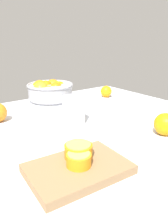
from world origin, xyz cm
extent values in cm
cube|color=silver|center=(0.00, 0.00, -1.50)|extent=(124.09, 102.14, 3.00)
cylinder|color=#99999E|center=(10.59, 40.89, 0.60)|extent=(21.90, 21.90, 1.20)
cylinder|color=#99999E|center=(10.59, 40.89, 4.97)|extent=(23.80, 23.80, 7.54)
torus|color=#99999E|center=(10.59, 40.89, 8.74)|extent=(25.00, 25.00, 1.20)
sphere|color=orange|center=(16.84, 41.78, 5.95)|extent=(7.54, 7.54, 7.54)
sphere|color=orange|center=(14.92, 45.68, 6.34)|extent=(8.53, 8.53, 8.53)
sphere|color=orange|center=(9.72, 44.31, 6.67)|extent=(7.98, 7.98, 7.98)
sphere|color=orange|center=(6.46, 44.85, 6.81)|extent=(8.65, 8.65, 8.65)
sphere|color=orange|center=(4.80, 40.35, 6.70)|extent=(8.47, 8.47, 8.47)
sphere|color=orange|center=(8.14, 37.93, 5.59)|extent=(6.96, 6.96, 6.96)
sphere|color=orange|center=(11.62, 37.79, 5.49)|extent=(7.60, 7.60, 7.60)
sphere|color=orange|center=(12.81, 38.17, 6.48)|extent=(7.53, 7.53, 7.53)
cylinder|color=white|center=(0.98, 4.00, 5.71)|extent=(8.88, 8.88, 11.43)
cylinder|color=yellow|center=(0.98, 4.00, 2.25)|extent=(7.81, 7.81, 4.50)
cube|color=olive|center=(-17.23, -24.66, 1.18)|extent=(26.47, 18.95, 2.36)
cylinder|color=orange|center=(-14.93, -21.62, 4.21)|extent=(7.60, 7.60, 3.70)
cylinder|color=#F8BD50|center=(-14.93, -21.62, 6.21)|extent=(6.69, 6.69, 0.30)
cylinder|color=orange|center=(-17.22, -24.98, 3.94)|extent=(6.41, 6.41, 3.16)
cylinder|color=#FCC653|center=(-17.22, -24.98, 5.67)|extent=(5.64, 5.64, 0.30)
sphere|color=orange|center=(40.00, 27.93, 3.29)|extent=(6.59, 6.59, 6.59)
sphere|color=orange|center=(21.23, -23.85, 4.01)|extent=(8.03, 8.03, 8.03)
ellipsoid|color=silver|center=(17.71, 1.71, 0.50)|extent=(3.87, 3.81, 1.00)
cylinder|color=silver|center=(12.51, -3.01, 0.35)|extent=(8.50, 7.81, 0.70)
camera|label=1|loc=(-45.30, -64.80, 33.20)|focal=35.42mm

